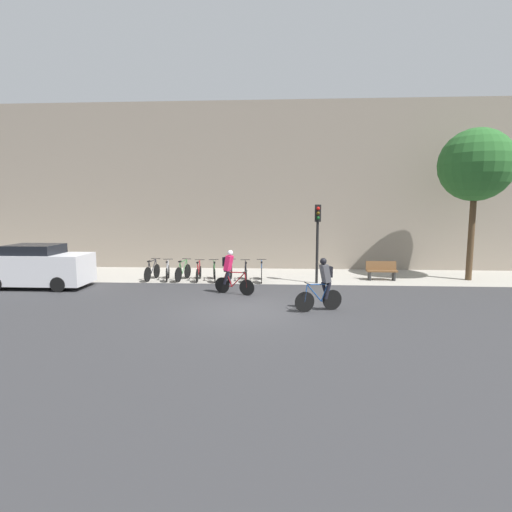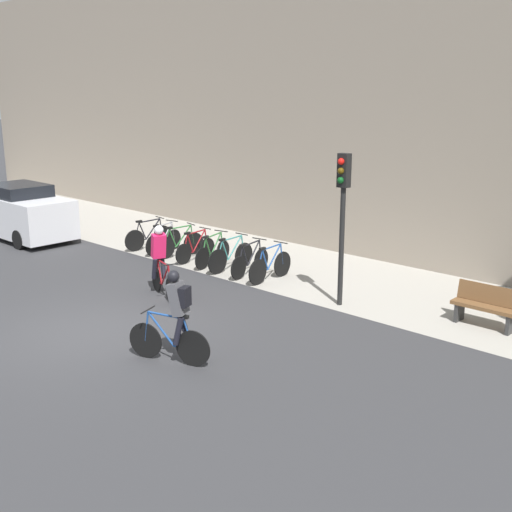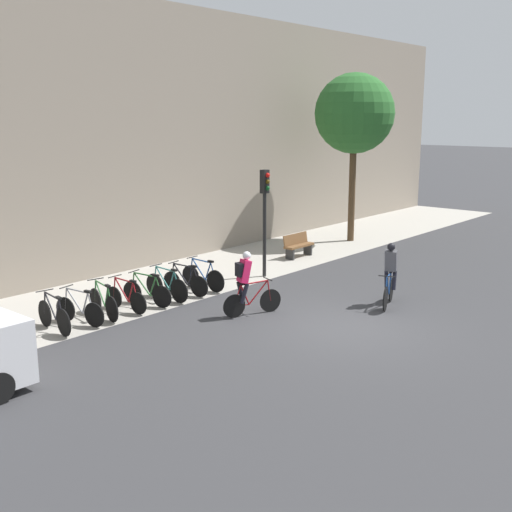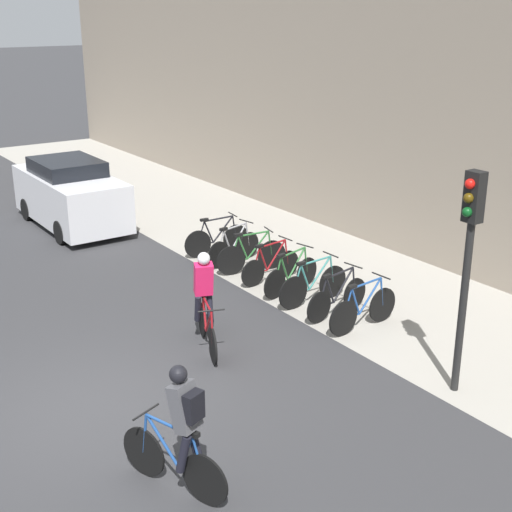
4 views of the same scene
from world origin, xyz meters
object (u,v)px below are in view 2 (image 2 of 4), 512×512
object	(u,v)px
parked_bike_5	(231,256)
parked_bike_3	(195,249)
parked_car	(21,213)
parked_bike_1	(164,240)
parked_bike_2	(179,244)
bench	(486,306)
parked_bike_6	(250,261)
parked_bike_0	(149,236)
parked_bike_7	(270,266)
parked_bike_4	(213,252)
traffic_light_pole	(343,202)
cyclist_grey	(176,315)
cyclist_pink	(160,258)

from	to	relation	value
parked_bike_5	parked_bike_3	bearing A→B (deg)	-179.98
parked_bike_5	parked_car	distance (m)	8.28
parked_bike_1	parked_bike_3	xyz separation A→B (m)	(1.48, -0.00, -0.01)
parked_bike_2	parked_car	size ratio (longest dim) A/B	0.39
parked_bike_1	bench	xyz separation A→B (m)	(10.07, 0.58, 0.07)
parked_bike_5	parked_bike_6	bearing A→B (deg)	-0.07
parked_bike_0	parked_bike_6	world-z (taller)	parked_bike_0
parked_bike_1	parked_bike_7	xyz separation A→B (m)	(4.44, 0.00, 0.02)
parked_bike_4	parked_bike_6	bearing A→B (deg)	-0.00
parked_car	traffic_light_pole	bearing A→B (deg)	7.72
parked_bike_3	traffic_light_pole	world-z (taller)	traffic_light_pole
cyclist_grey	parked_bike_7	xyz separation A→B (m)	(-2.29, 5.15, -0.54)
cyclist_pink	parked_bike_7	size ratio (longest dim) A/B	1.02
parked_bike_4	parked_bike_6	size ratio (longest dim) A/B	0.98
parked_bike_0	parked_bike_1	size ratio (longest dim) A/B	1.05
parked_bike_4	parked_bike_7	distance (m)	2.22
parked_bike_1	parked_car	world-z (taller)	parked_car
parked_bike_1	traffic_light_pole	size ratio (longest dim) A/B	0.46
cyclist_pink	parked_bike_0	xyz separation A→B (m)	(-4.05, 2.77, -0.54)
parked_car	parked_bike_4	bearing A→B (deg)	15.37
cyclist_grey	parked_bike_2	distance (m)	7.92
parked_bike_4	parked_bike_5	size ratio (longest dim) A/B	0.94
parked_bike_1	parked_bike_5	bearing A→B (deg)	0.00
parked_bike_2	traffic_light_pole	bearing A→B (deg)	-3.44
cyclist_pink	parked_bike_3	world-z (taller)	cyclist_pink
parked_bike_7	traffic_light_pole	bearing A→B (deg)	-8.43
parked_bike_1	traffic_light_pole	bearing A→B (deg)	-3.07
cyclist_grey	traffic_light_pole	distance (m)	5.02
cyclist_pink	traffic_light_pole	distance (m)	4.62
parked_bike_5	parked_car	world-z (taller)	parked_car
parked_bike_1	parked_bike_7	bearing A→B (deg)	0.00
parked_bike_2	parked_car	bearing A→B (deg)	-160.95
cyclist_grey	bench	world-z (taller)	cyclist_grey
parked_bike_3	parked_bike_5	xyz separation A→B (m)	(1.48, 0.00, 0.03)
bench	parked_bike_4	bearing A→B (deg)	-175.76
parked_bike_0	bench	world-z (taller)	parked_bike_0
cyclist_grey	parked_car	world-z (taller)	parked_car
parked_car	cyclist_pink	bearing A→B (deg)	-5.25
parked_bike_1	parked_car	size ratio (longest dim) A/B	0.38
traffic_light_pole	parked_car	bearing A→B (deg)	-172.28
parked_bike_0	parked_bike_2	world-z (taller)	parked_bike_2
cyclist_grey	traffic_light_pole	size ratio (longest dim) A/B	0.50
cyclist_pink	bench	bearing A→B (deg)	26.37
parked_bike_1	bench	distance (m)	10.09
parked_bike_3	parked_bike_6	bearing A→B (deg)	-0.01
cyclist_grey	parked_bike_2	bearing A→B (deg)	139.30
parked_bike_2	parked_car	distance (m)	6.16
parked_bike_4	traffic_light_pole	xyz separation A→B (m)	(4.73, -0.37, 2.07)
bench	parked_bike_1	bearing A→B (deg)	-176.70
cyclist_grey	bench	size ratio (longest dim) A/B	1.26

